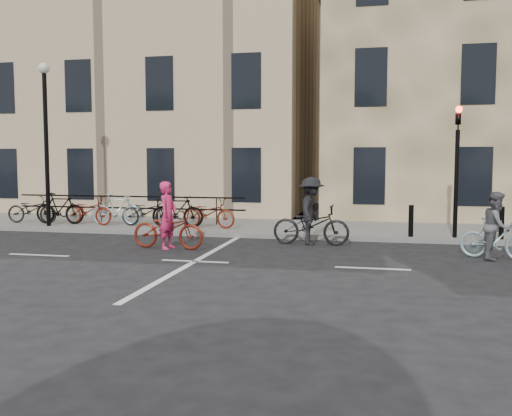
% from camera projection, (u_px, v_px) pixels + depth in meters
% --- Properties ---
extents(ground, '(120.00, 120.00, 0.00)m').
position_uv_depth(ground, '(195.00, 262.00, 13.08)').
color(ground, black).
rests_on(ground, ground).
extents(sidewalk, '(46.00, 4.00, 0.15)m').
position_uv_depth(sidewalk, '(140.00, 224.00, 19.76)').
color(sidewalk, slate).
rests_on(sidewalk, ground).
extents(building_east, '(14.00, 10.00, 12.00)m').
position_uv_depth(building_east, '(504.00, 65.00, 23.30)').
color(building_east, '#897A52').
rests_on(building_east, sidewalk).
extents(building_west, '(20.00, 10.00, 10.00)m').
position_uv_depth(building_west, '(101.00, 100.00, 27.19)').
color(building_west, tan).
rests_on(building_west, sidewalk).
extents(traffic_light, '(0.18, 0.30, 3.90)m').
position_uv_depth(traffic_light, '(457.00, 155.00, 15.78)').
color(traffic_light, black).
rests_on(traffic_light, sidewalk).
extents(lamp_post, '(0.36, 0.36, 5.28)m').
position_uv_depth(lamp_post, '(46.00, 123.00, 18.44)').
color(lamp_post, black).
rests_on(lamp_post, sidewalk).
extents(bollard_east, '(0.14, 0.14, 0.90)m').
position_uv_depth(bollard_east, '(411.00, 221.00, 16.11)').
color(bollard_east, black).
rests_on(bollard_east, sidewalk).
extents(bollard_west, '(0.14, 0.14, 0.90)m').
position_uv_depth(bollard_west, '(502.00, 223.00, 15.60)').
color(bollard_west, black).
rests_on(bollard_west, sidewalk).
extents(parked_bikes, '(8.30, 1.23, 1.05)m').
position_uv_depth(parked_bikes, '(118.00, 210.00, 18.85)').
color(parked_bikes, black).
rests_on(parked_bikes, sidewalk).
extents(cyclist_pink, '(2.04, 0.87, 1.76)m').
position_uv_depth(cyclist_pink, '(168.00, 225.00, 14.90)').
color(cyclist_pink, maroon).
rests_on(cyclist_pink, ground).
extents(cyclist_grey, '(1.71, 1.00, 1.59)m').
position_uv_depth(cyclist_grey, '(497.00, 232.00, 13.30)').
color(cyclist_grey, '#91B4BD').
rests_on(cyclist_grey, ground).
extents(cyclist_dark, '(2.10, 1.21, 1.86)m').
position_uv_depth(cyclist_dark, '(311.00, 218.00, 15.59)').
color(cyclist_dark, black).
rests_on(cyclist_dark, ground).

